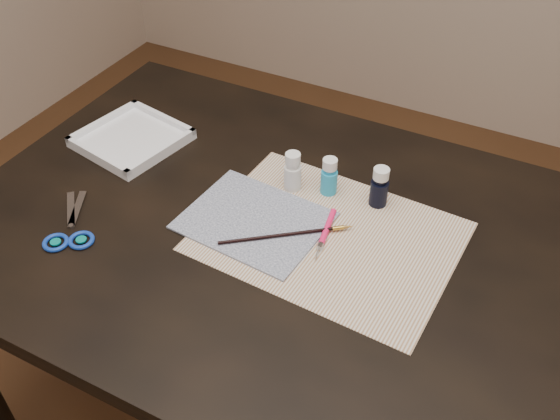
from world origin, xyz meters
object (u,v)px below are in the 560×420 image
at_px(paint_bottle_cyan, 329,176).
at_px(scissors, 68,220).
at_px(paint_bottle_white, 293,171).
at_px(canvas, 254,220).
at_px(paper, 329,236).
at_px(paint_bottle_navy, 379,187).
at_px(palette_tray, 132,138).

distance_m(paint_bottle_cyan, scissors, 0.54).
bearing_deg(paint_bottle_white, canvas, -98.59).
bearing_deg(scissors, canvas, -104.64).
xyz_separation_m(paper, canvas, (-0.15, -0.03, 0.00)).
bearing_deg(paint_bottle_white, paint_bottle_navy, 10.81).
bearing_deg(paint_bottle_cyan, paint_bottle_white, -163.07).
distance_m(paint_bottle_white, paint_bottle_cyan, 0.08).
bearing_deg(paper, paint_bottle_navy, 70.26).
bearing_deg(paint_bottle_navy, paint_bottle_white, -169.19).
height_order(paper, scissors, scissors).
distance_m(canvas, paint_bottle_white, 0.14).
bearing_deg(paint_bottle_cyan, palette_tray, -174.96).
relative_size(paper, scissors, 2.43).
relative_size(paper, canvas, 1.77).
bearing_deg(paper, scissors, -157.24).
height_order(canvas, paint_bottle_cyan, paint_bottle_cyan).
bearing_deg(paint_bottle_cyan, scissors, -142.42).
relative_size(paper, paint_bottle_cyan, 5.63).
xyz_separation_m(paint_bottle_white, palette_tray, (-0.41, -0.02, -0.03)).
height_order(paper, paint_bottle_white, paint_bottle_white).
distance_m(paper, paint_bottle_navy, 0.15).
relative_size(canvas, palette_tray, 1.28).
bearing_deg(paper, paint_bottle_cyan, 114.64).
height_order(paper, paint_bottle_navy, paint_bottle_navy).
xyz_separation_m(canvas, palette_tray, (-0.39, 0.11, 0.01)).
xyz_separation_m(paint_bottle_white, paint_bottle_navy, (0.18, 0.03, 0.00)).
relative_size(paint_bottle_cyan, scissors, 0.43).
bearing_deg(palette_tray, scissors, -78.30).
height_order(paper, paint_bottle_cyan, paint_bottle_cyan).
bearing_deg(canvas, scissors, -152.47).
bearing_deg(paint_bottle_navy, paint_bottle_cyan, -173.60).
relative_size(paint_bottle_cyan, palette_tray, 0.40).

